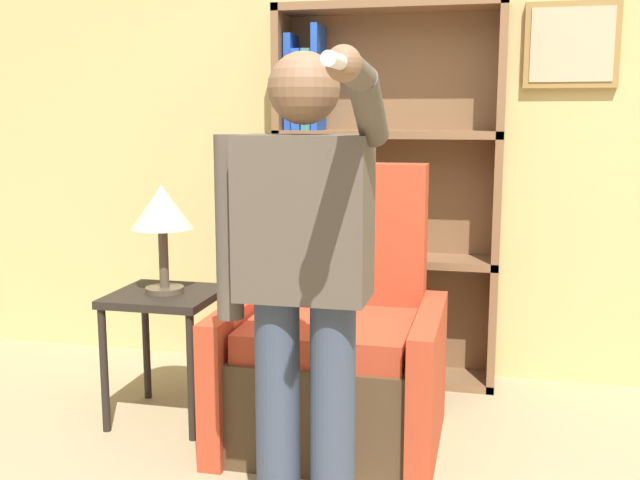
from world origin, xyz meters
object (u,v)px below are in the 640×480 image
Objects in this scene: person_standing at (303,269)px; bookcase at (365,200)px; armchair at (335,354)px; side_table at (166,313)px; table_lamp at (162,212)px.

bookcase is at bearing 92.63° from person_standing.
bookcase is 1.01m from armchair.
armchair is (0.01, -0.81, -0.59)m from bookcase.
person_standing is at bearing -43.33° from side_table.
person_standing is at bearing -43.33° from table_lamp.
bookcase is at bearing 90.75° from armchair.
person_standing is (0.07, -1.62, -0.05)m from bookcase.
armchair is at bearing -89.25° from bookcase.
side_table is 0.47m from table_lamp.
side_table is (-0.81, 0.02, 0.13)m from armchair.
bookcase is 3.25× the size of side_table.
person_standing is (0.06, -0.80, 0.54)m from armchair.
person_standing is 1.20m from table_lamp.
armchair is at bearing 94.53° from person_standing.
person_standing reaches higher than table_lamp.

